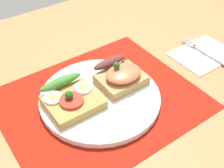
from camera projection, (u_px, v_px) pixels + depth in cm
name	position (u px, v px, depth cm)	size (l,w,h in cm)	color
ground_plane	(100.00, 106.00, 60.81)	(120.00, 90.00, 3.20)	#A37242
placemat	(100.00, 100.00, 59.66)	(38.87, 32.42, 0.30)	#98170A
plate	(100.00, 97.00, 59.15)	(24.47, 24.47, 1.25)	white
sandwich_egg_tomato	(71.00, 98.00, 56.16)	(10.26, 10.21, 3.98)	#AC8946
sandwich_salmon	(120.00, 75.00, 60.59)	(9.47, 9.11, 5.35)	tan
napkin	(203.00, 54.00, 71.84)	(14.78, 11.12, 0.60)	white
fork	(204.00, 52.00, 71.74)	(1.62, 14.96, 0.32)	#B7B7BC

